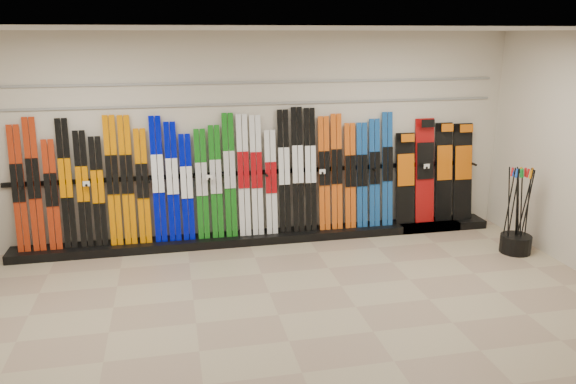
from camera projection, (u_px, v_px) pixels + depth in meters
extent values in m
plane|color=gray|center=(278.00, 315.00, 6.12)|extent=(8.00, 8.00, 0.00)
plane|color=beige|center=(244.00, 139.00, 8.06)|extent=(8.00, 0.00, 8.00)
plane|color=silver|center=(277.00, 29.00, 5.30)|extent=(8.00, 8.00, 0.00)
cube|color=black|center=(264.00, 237.00, 8.30)|extent=(8.00, 0.40, 0.12)
cube|color=#A2280D|center=(18.00, 189.00, 7.44)|extent=(0.17, 0.23, 1.70)
cube|color=#A2280D|center=(34.00, 185.00, 7.48)|extent=(0.17, 0.24, 1.79)
cube|color=#A2280D|center=(52.00, 195.00, 7.54)|extent=(0.17, 0.21, 1.49)
cube|color=black|center=(66.00, 184.00, 7.56)|extent=(0.17, 0.24, 1.76)
cube|color=black|center=(83.00, 190.00, 7.61)|extent=(0.17, 0.22, 1.60)
cube|color=black|center=(98.00, 192.00, 7.66)|extent=(0.17, 0.21, 1.51)
cube|color=#D67200|center=(113.00, 181.00, 7.68)|extent=(0.17, 0.24, 1.79)
cube|color=#D67200|center=(127.00, 181.00, 7.72)|extent=(0.17, 0.24, 1.78)
cube|color=#D67200|center=(143.00, 187.00, 7.77)|extent=(0.17, 0.22, 1.59)
cube|color=#0007AF|center=(158.00, 180.00, 7.80)|extent=(0.17, 0.24, 1.76)
cube|color=#0007AF|center=(173.00, 182.00, 7.85)|extent=(0.17, 0.23, 1.67)
cube|color=#0007AF|center=(187.00, 187.00, 7.90)|extent=(0.17, 0.21, 1.50)
cube|color=#146715|center=(202.00, 184.00, 7.94)|extent=(0.17, 0.21, 1.56)
cube|color=#146715|center=(216.00, 182.00, 7.98)|extent=(0.17, 0.22, 1.61)
cube|color=#146715|center=(230.00, 176.00, 8.00)|extent=(0.17, 0.24, 1.77)
cube|color=silver|center=(243.00, 176.00, 8.04)|extent=(0.17, 0.24, 1.75)
cube|color=silver|center=(257.00, 176.00, 8.08)|extent=(0.17, 0.23, 1.73)
cube|color=silver|center=(271.00, 183.00, 8.14)|extent=(0.17, 0.21, 1.51)
cube|color=black|center=(284.00, 172.00, 8.16)|extent=(0.17, 0.24, 1.79)
cube|color=black|center=(298.00, 170.00, 8.20)|extent=(0.17, 0.25, 1.83)
cube|color=black|center=(310.00, 170.00, 8.24)|extent=(0.17, 0.25, 1.81)
cube|color=#CA5013|center=(324.00, 174.00, 8.29)|extent=(0.17, 0.23, 1.68)
cube|color=#CA5013|center=(337.00, 172.00, 8.33)|extent=(0.17, 0.23, 1.71)
cube|color=#CA5013|center=(350.00, 176.00, 8.38)|extent=(0.17, 0.22, 1.57)
cube|color=#15468D|center=(362.00, 175.00, 8.42)|extent=(0.17, 0.22, 1.57)
cube|color=#15468D|center=(375.00, 173.00, 8.45)|extent=(0.17, 0.22, 1.62)
cube|color=#15468D|center=(387.00, 169.00, 8.49)|extent=(0.17, 0.23, 1.72)
cube|color=black|center=(405.00, 179.00, 8.60)|extent=(0.30, 0.22, 1.39)
cube|color=#990C0C|center=(425.00, 171.00, 8.65)|extent=(0.30, 0.25, 1.60)
cube|color=black|center=(444.00, 172.00, 8.72)|extent=(0.28, 0.24, 1.52)
cube|color=black|center=(462.00, 172.00, 8.79)|extent=(0.31, 0.23, 1.50)
cylinder|color=black|center=(515.00, 244.00, 7.84)|extent=(0.42, 0.42, 0.25)
cylinder|color=black|center=(521.00, 209.00, 7.78)|extent=(0.13, 0.04, 1.18)
cylinder|color=black|center=(526.00, 212.00, 7.67)|extent=(0.10, 0.05, 1.18)
cylinder|color=black|center=(509.00, 209.00, 7.80)|extent=(0.05, 0.14, 1.18)
cylinder|color=black|center=(517.00, 211.00, 7.72)|extent=(0.13, 0.06, 1.18)
cylinder|color=black|center=(508.00, 209.00, 7.80)|extent=(0.09, 0.04, 1.18)
cylinder|color=black|center=(517.00, 209.00, 7.81)|extent=(0.07, 0.13, 1.18)
cylinder|color=black|center=(512.00, 211.00, 7.71)|extent=(0.15, 0.10, 1.17)
cylinder|color=black|center=(518.00, 210.00, 7.73)|extent=(0.11, 0.08, 1.18)
cylinder|color=black|center=(523.00, 210.00, 7.72)|extent=(0.13, 0.09, 1.18)
cylinder|color=black|center=(527.00, 209.00, 7.79)|extent=(0.08, 0.07, 1.18)
cube|color=gray|center=(244.00, 104.00, 7.91)|extent=(7.60, 0.02, 0.03)
cube|color=gray|center=(243.00, 82.00, 7.83)|extent=(7.60, 0.02, 0.03)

